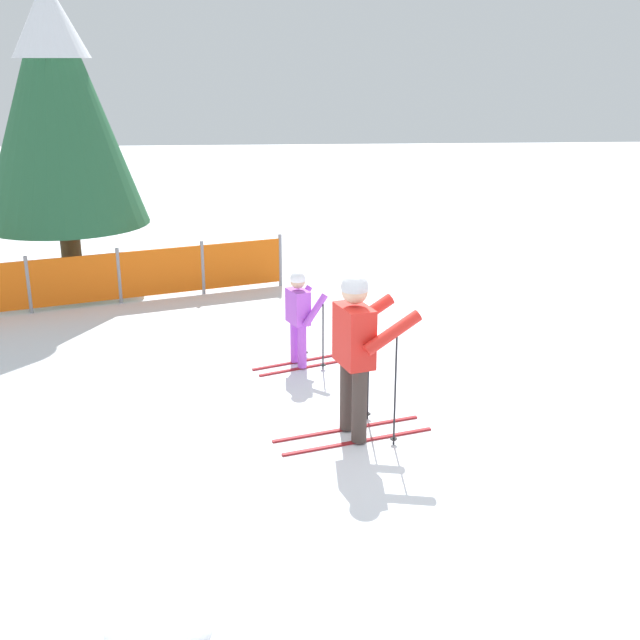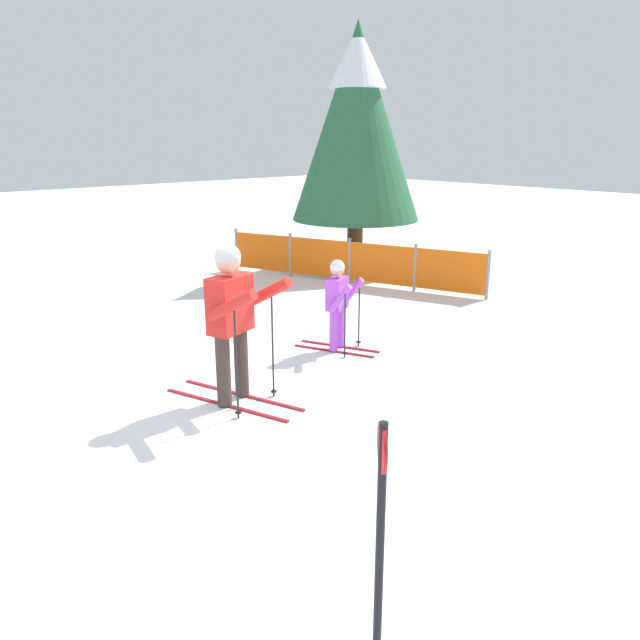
{
  "view_description": "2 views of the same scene",
  "coord_description": "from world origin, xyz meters",
  "px_view_note": "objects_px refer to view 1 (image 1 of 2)",
  "views": [
    {
      "loc": [
        -0.9,
        -7.33,
        3.76
      ],
      "look_at": [
        -0.28,
        1.13,
        0.98
      ],
      "focal_mm": 45.0,
      "sensor_mm": 36.0,
      "label": 1
    },
    {
      "loc": [
        5.36,
        -3.42,
        2.84
      ],
      "look_at": [
        -0.05,
        1.55,
        0.65
      ],
      "focal_mm": 35.0,
      "sensor_mm": 36.0,
      "label": 2
    }
  ],
  "objects_px": {
    "skier_adult": "(357,340)",
    "safety_fence": "(119,276)",
    "skier_child": "(299,311)",
    "conifer_far": "(56,98)"
  },
  "relations": [
    {
      "from": "skier_adult",
      "to": "safety_fence",
      "type": "distance_m",
      "value": 6.0
    },
    {
      "from": "skier_adult",
      "to": "skier_child",
      "type": "height_order",
      "value": "skier_adult"
    },
    {
      "from": "skier_child",
      "to": "conifer_far",
      "type": "relative_size",
      "value": 0.25
    },
    {
      "from": "skier_child",
      "to": "skier_adult",
      "type": "bearing_deg",
      "value": -99.26
    },
    {
      "from": "skier_child",
      "to": "safety_fence",
      "type": "height_order",
      "value": "skier_child"
    },
    {
      "from": "skier_child",
      "to": "safety_fence",
      "type": "bearing_deg",
      "value": 110.06
    },
    {
      "from": "skier_adult",
      "to": "conifer_far",
      "type": "distance_m",
      "value": 7.77
    },
    {
      "from": "skier_child",
      "to": "conifer_far",
      "type": "distance_m",
      "value": 6.07
    },
    {
      "from": "skier_adult",
      "to": "safety_fence",
      "type": "xyz_separation_m",
      "value": [
        -3.22,
        5.03,
        -0.61
      ]
    },
    {
      "from": "skier_adult",
      "to": "safety_fence",
      "type": "relative_size",
      "value": 0.33
    }
  ]
}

